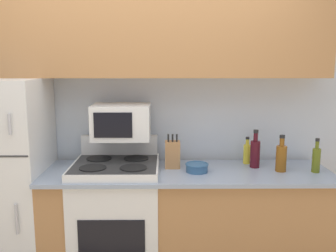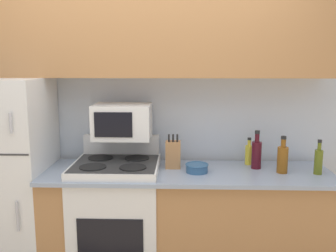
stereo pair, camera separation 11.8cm
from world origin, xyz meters
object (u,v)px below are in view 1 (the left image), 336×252
(knife_block, at_px, (173,154))
(bottle_wine_red, at_px, (255,153))
(microwave, at_px, (121,122))
(bowl, at_px, (197,167))
(bottle_cooking_spray, at_px, (247,153))
(stove, at_px, (117,220))
(bottle_olive_oil, at_px, (316,159))
(bottle_whiskey, at_px, (281,157))
(refrigerator, at_px, (6,182))

(knife_block, bearing_deg, bottle_wine_red, -0.04)
(microwave, height_order, bowl, microwave)
(bottle_cooking_spray, bearing_deg, stove, -169.21)
(microwave, xyz_separation_m, bottle_olive_oil, (1.48, -0.18, -0.26))
(bottle_olive_oil, height_order, bottle_whiskey, bottle_whiskey)
(bottle_olive_oil, bearing_deg, bottle_wine_red, 162.36)
(knife_block, bearing_deg, bottle_cooking_spray, 10.49)
(stove, distance_m, bottle_cooking_spray, 1.17)
(knife_block, distance_m, bowl, 0.23)
(bottle_whiskey, height_order, bottle_cooking_spray, bottle_whiskey)
(refrigerator, xyz_separation_m, bottle_wine_red, (1.94, 0.06, 0.21))
(bottle_olive_oil, distance_m, bottle_whiskey, 0.26)
(stove, height_order, bottle_olive_oil, bottle_olive_oil)
(microwave, xyz_separation_m, knife_block, (0.40, -0.04, -0.25))
(stove, distance_m, bottle_olive_oil, 1.59)
(microwave, bearing_deg, bottle_wine_red, -2.31)
(knife_block, distance_m, bottle_wine_red, 0.65)
(microwave, bearing_deg, bottle_olive_oil, -6.89)
(refrigerator, height_order, bottle_wine_red, refrigerator)
(bowl, distance_m, bottle_wine_red, 0.49)
(microwave, relative_size, bottle_olive_oil, 1.71)
(bowl, bearing_deg, microwave, 164.54)
(bottle_olive_oil, distance_m, bottle_cooking_spray, 0.53)
(bottle_olive_oil, height_order, bottle_cooking_spray, bottle_olive_oil)
(bottle_cooking_spray, bearing_deg, refrigerator, -174.90)
(bottle_cooking_spray, bearing_deg, knife_block, -169.51)
(knife_block, distance_m, bottle_whiskey, 0.83)
(refrigerator, relative_size, microwave, 3.58)
(refrigerator, height_order, stove, refrigerator)
(knife_block, height_order, bottle_cooking_spray, knife_block)
(microwave, distance_m, bowl, 0.68)
(refrigerator, xyz_separation_m, bottle_olive_oil, (2.37, -0.08, 0.20))
(bottle_cooking_spray, bearing_deg, bowl, -151.62)
(microwave, height_order, bottle_cooking_spray, microwave)
(bottle_olive_oil, relative_size, bottle_cooking_spray, 1.18)
(stove, relative_size, bottle_cooking_spray, 5.06)
(bottle_wine_red, bearing_deg, bowl, -165.77)
(refrigerator, xyz_separation_m, microwave, (0.90, 0.10, 0.46))
(bowl, height_order, bottle_olive_oil, bottle_olive_oil)
(microwave, relative_size, bowl, 2.52)
(knife_block, height_order, bottle_whiskey, bottle_whiskey)
(bottle_olive_oil, bearing_deg, bowl, 178.87)
(knife_block, xyz_separation_m, bowl, (0.18, -0.12, -0.07))
(bottle_olive_oil, bearing_deg, microwave, 173.11)
(refrigerator, distance_m, stove, 0.91)
(microwave, bearing_deg, stove, -106.05)
(refrigerator, relative_size, knife_block, 5.93)
(knife_block, height_order, bottle_wine_red, bottle_wine_red)
(knife_block, relative_size, bowl, 1.52)
(bottle_wine_red, relative_size, bottle_whiskey, 1.07)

